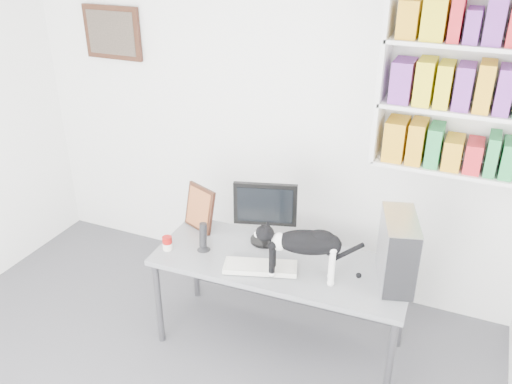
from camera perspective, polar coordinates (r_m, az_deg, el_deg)
room at (r=2.61m, az=-16.51°, el=-5.85°), size 4.01×4.01×2.70m
bookshelf at (r=3.59m, az=21.29°, el=11.15°), size 1.03×0.28×1.24m
wall_art at (r=4.65m, az=-14.90°, el=15.91°), size 0.52×0.04×0.42m
desk at (r=3.80m, az=2.51°, el=-11.62°), size 1.70×0.71×0.70m
monitor at (r=3.68m, az=0.98°, el=-2.16°), size 0.47×0.32×0.46m
keyboard at (r=3.51m, az=0.46°, el=-7.87°), size 0.50×0.31×0.04m
pc_tower at (r=3.41m, az=14.68°, el=-5.92°), size 0.31×0.47×0.43m
speaker at (r=3.67m, az=-5.59°, el=-4.68°), size 0.10×0.10×0.21m
leaning_print at (r=3.90m, az=-5.94°, el=-1.61°), size 0.29×0.20×0.34m
soup_can at (r=3.73m, az=-9.31°, el=-5.33°), size 0.08×0.08×0.10m
cat at (r=3.34m, az=5.15°, el=-6.58°), size 0.61×0.31×0.37m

